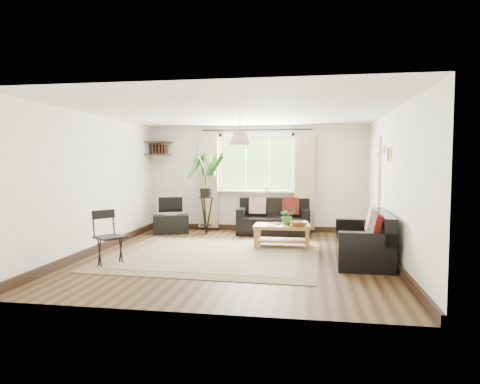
% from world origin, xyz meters
% --- Properties ---
extents(floor, '(5.50, 5.50, 0.00)m').
position_xyz_m(floor, '(0.00, 0.00, 0.00)').
color(floor, black).
rests_on(floor, ground).
extents(ceiling, '(5.50, 5.50, 0.00)m').
position_xyz_m(ceiling, '(0.00, 0.00, 2.40)').
color(ceiling, white).
rests_on(ceiling, floor).
extents(wall_back, '(5.00, 0.02, 2.40)m').
position_xyz_m(wall_back, '(0.00, 2.75, 1.20)').
color(wall_back, white).
rests_on(wall_back, floor).
extents(wall_front, '(5.00, 0.02, 2.40)m').
position_xyz_m(wall_front, '(0.00, -2.75, 1.20)').
color(wall_front, white).
rests_on(wall_front, floor).
extents(wall_left, '(0.02, 5.50, 2.40)m').
position_xyz_m(wall_left, '(-2.50, 0.00, 1.20)').
color(wall_left, white).
rests_on(wall_left, floor).
extents(wall_right, '(0.02, 5.50, 2.40)m').
position_xyz_m(wall_right, '(2.50, 0.00, 1.20)').
color(wall_right, white).
rests_on(wall_right, floor).
extents(rug, '(3.56, 3.08, 0.02)m').
position_xyz_m(rug, '(-0.37, -0.05, 0.01)').
color(rug, '#C1B695').
rests_on(rug, floor).
extents(window, '(2.50, 0.16, 2.16)m').
position_xyz_m(window, '(0.00, 2.71, 1.55)').
color(window, white).
rests_on(window, wall_back).
extents(door, '(0.06, 0.96, 2.06)m').
position_xyz_m(door, '(2.47, 1.70, 1.00)').
color(door, silver).
rests_on(door, wall_right).
extents(corner_shelf, '(0.50, 0.50, 0.34)m').
position_xyz_m(corner_shelf, '(-2.25, 2.50, 1.89)').
color(corner_shelf, black).
rests_on(corner_shelf, wall_back).
extents(pendant_lamp, '(0.36, 0.36, 0.54)m').
position_xyz_m(pendant_lamp, '(0.00, 0.40, 2.05)').
color(pendant_lamp, beige).
rests_on(pendant_lamp, ceiling).
extents(wall_sconce, '(0.12, 0.12, 0.28)m').
position_xyz_m(wall_sconce, '(2.43, 0.30, 1.74)').
color(wall_sconce, beige).
rests_on(wall_sconce, wall_right).
extents(sofa_back, '(1.58, 0.82, 0.74)m').
position_xyz_m(sofa_back, '(0.44, 2.30, 0.37)').
color(sofa_back, black).
rests_on(sofa_back, floor).
extents(sofa_right, '(1.62, 0.85, 0.75)m').
position_xyz_m(sofa_right, '(2.04, -0.08, 0.38)').
color(sofa_right, black).
rests_on(sofa_right, floor).
extents(coffee_table, '(1.02, 0.56, 0.42)m').
position_xyz_m(coffee_table, '(0.71, 0.87, 0.21)').
color(coffee_table, olive).
rests_on(coffee_table, floor).
extents(table_plant, '(0.36, 0.34, 0.33)m').
position_xyz_m(table_plant, '(0.81, 0.92, 0.58)').
color(table_plant, '#366729').
rests_on(table_plant, coffee_table).
extents(bowl, '(0.43, 0.43, 0.08)m').
position_xyz_m(bowl, '(1.01, 0.78, 0.46)').
color(bowl, olive).
rests_on(bowl, coffee_table).
extents(book_a, '(0.18, 0.23, 0.02)m').
position_xyz_m(book_a, '(0.45, 0.78, 0.43)').
color(book_a, white).
rests_on(book_a, coffee_table).
extents(book_b, '(0.28, 0.30, 0.02)m').
position_xyz_m(book_b, '(0.51, 0.98, 0.43)').
color(book_b, '#562B22').
rests_on(book_b, coffee_table).
extents(tv_stand, '(0.87, 0.67, 0.41)m').
position_xyz_m(tv_stand, '(-1.82, 2.04, 0.21)').
color(tv_stand, black).
rests_on(tv_stand, floor).
extents(tv, '(0.62, 0.39, 0.45)m').
position_xyz_m(tv, '(-1.82, 2.04, 0.64)').
color(tv, '#A5A5AA').
rests_on(tv, tv_stand).
extents(palm_stand, '(0.80, 0.80, 1.78)m').
position_xyz_m(palm_stand, '(-1.02, 2.06, 0.89)').
color(palm_stand, black).
rests_on(palm_stand, floor).
extents(folding_chair, '(0.60, 0.60, 0.83)m').
position_xyz_m(folding_chair, '(-1.80, -0.92, 0.42)').
color(folding_chair, black).
rests_on(folding_chair, floor).
extents(sill_plant, '(0.14, 0.10, 0.27)m').
position_xyz_m(sill_plant, '(0.25, 2.63, 1.06)').
color(sill_plant, '#2D6023').
rests_on(sill_plant, window).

